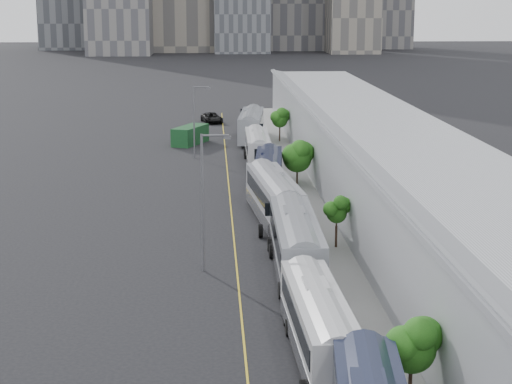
{
  "coord_description": "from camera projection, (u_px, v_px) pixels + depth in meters",
  "views": [
    {
      "loc": [
        -3.07,
        -6.44,
        17.91
      ],
      "look_at": [
        0.38,
        60.66,
        3.0
      ],
      "focal_mm": 60.0,
      "sensor_mm": 36.0,
      "label": 1
    }
  ],
  "objects": [
    {
      "name": "depot",
      "position": [
        428.0,
        200.0,
        63.82
      ],
      "size": [
        12.45,
        160.4,
        7.2
      ],
      "color": "gray",
      "rests_on": "ground"
    },
    {
      "name": "bus_6",
      "position": [
        257.0,
        150.0,
        96.89
      ],
      "size": [
        2.79,
        12.49,
        3.64
      ],
      "rotation": [
        0.0,
        0.0,
        -0.01
      ],
      "color": "silver",
      "rests_on": "ground"
    },
    {
      "name": "bus_5",
      "position": [
        269.0,
        175.0,
        82.88
      ],
      "size": [
        3.57,
        12.68,
        3.66
      ],
      "rotation": [
        0.0,
        0.0,
        -0.08
      ],
      "color": "black",
      "rests_on": "ground"
    },
    {
      "name": "street_lamp_far",
      "position": [
        196.0,
        117.0,
        99.64
      ],
      "size": [
        2.04,
        0.22,
        8.44
      ],
      "color": "#59595E",
      "rests_on": "ground"
    },
    {
      "name": "tree_3",
      "position": [
        297.0,
        154.0,
        85.08
      ],
      "size": [
        2.88,
        2.88,
        4.64
      ],
      "color": "black",
      "rests_on": "ground"
    },
    {
      "name": "tree_2",
      "position": [
        337.0,
        210.0,
        63.05
      ],
      "size": [
        1.53,
        1.53,
        3.73
      ],
      "color": "black",
      "rests_on": "ground"
    },
    {
      "name": "street_lamp_near",
      "position": [
        205.0,
        193.0,
        57.2
      ],
      "size": [
        2.04,
        0.22,
        9.45
      ],
      "color": "#59595E",
      "rests_on": "ground"
    },
    {
      "name": "bus_3",
      "position": [
        296.0,
        249.0,
        57.48
      ],
      "size": [
        3.1,
        14.05,
        4.09
      ],
      "rotation": [
        0.0,
        0.0,
        -0.02
      ],
      "color": "gray",
      "rests_on": "ground"
    },
    {
      "name": "suv",
      "position": [
        212.0,
        118.0,
        130.12
      ],
      "size": [
        3.71,
        5.92,
        1.53
      ],
      "primitive_type": "imported",
      "rotation": [
        0.0,
        0.0,
        0.23
      ],
      "color": "black",
      "rests_on": "ground"
    },
    {
      "name": "bus_7",
      "position": [
        251.0,
        128.0,
        113.1
      ],
      "size": [
        4.1,
        14.02,
        4.04
      ],
      "rotation": [
        0.0,
        0.0,
        -0.1
      ],
      "color": "gray",
      "rests_on": "ground"
    },
    {
      "name": "tree_1",
      "position": [
        412.0,
        342.0,
        38.03
      ],
      "size": [
        2.2,
        2.2,
        4.25
      ],
      "color": "black",
      "rests_on": "ground"
    },
    {
      "name": "lane_line",
      "position": [
        235.0,
        248.0,
        63.86
      ],
      "size": [
        0.12,
        160.0,
        0.02
      ],
      "primitive_type": "cube",
      "color": "gold",
      "rests_on": "ground"
    },
    {
      "name": "tree_4",
      "position": [
        280.0,
        117.0,
        111.49
      ],
      "size": [
        2.11,
        2.11,
        4.36
      ],
      "color": "black",
      "rests_on": "ground"
    },
    {
      "name": "bus_4",
      "position": [
        274.0,
        201.0,
        71.21
      ],
      "size": [
        4.09,
        14.14,
        4.08
      ],
      "rotation": [
        0.0,
        0.0,
        0.09
      ],
      "color": "#9798A0",
      "rests_on": "ground"
    },
    {
      "name": "bus_2",
      "position": [
        319.0,
        331.0,
        43.59
      ],
      "size": [
        2.91,
        12.63,
        3.67
      ],
      "rotation": [
        0.0,
        0.0,
        0.03
      ],
      "color": "silver",
      "rests_on": "ground"
    },
    {
      "name": "sidewalk",
      "position": [
        374.0,
        245.0,
        64.37
      ],
      "size": [
        10.0,
        170.0,
        0.12
      ],
      "primitive_type": "cube",
      "color": "gray",
      "rests_on": "ground"
    },
    {
      "name": "shipping_container",
      "position": [
        190.0,
        135.0,
        110.44
      ],
      "size": [
        4.85,
        6.99,
        2.32
      ],
      "primitive_type": "cube",
      "rotation": [
        0.0,
        0.0,
        -0.42
      ],
      "color": "#133F1D",
      "rests_on": "ground"
    }
  ]
}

